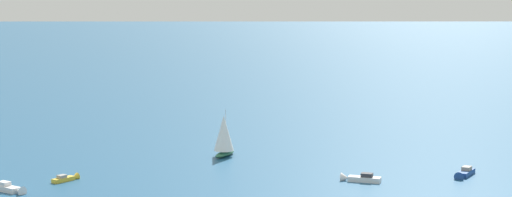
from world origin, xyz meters
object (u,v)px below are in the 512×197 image
at_px(sailboat_trailing, 224,135).
at_px(motorboat_outer_ring_d, 359,178).
at_px(motorboat_inshore, 464,173).
at_px(motorboat_far_port, 10,189).
at_px(motorboat_far_stbd, 67,178).

xyz_separation_m(sailboat_trailing, motorboat_outer_ring_d, (-16.61, 40.54, -4.86)).
xyz_separation_m(motorboat_inshore, motorboat_outer_ring_d, (25.24, -5.56, -0.00)).
bearing_deg(motorboat_inshore, motorboat_far_port, -15.57).
relative_size(motorboat_far_port, sailboat_trailing, 0.76).
xyz_separation_m(motorboat_far_port, motorboat_inshore, (-99.79, 27.81, -0.00)).
height_order(motorboat_far_stbd, sailboat_trailing, sailboat_trailing).
distance_m(motorboat_far_port, motorboat_inshore, 103.59).
xyz_separation_m(motorboat_far_stbd, motorboat_inshore, (-85.92, 33.98, 0.17)).
xyz_separation_m(motorboat_far_port, sailboat_trailing, (-57.93, -18.28, 4.86)).
distance_m(motorboat_far_stbd, motorboat_inshore, 92.39).
distance_m(sailboat_trailing, motorboat_outer_ring_d, 44.08).
relative_size(sailboat_trailing, motorboat_outer_ring_d, 1.46).
bearing_deg(motorboat_far_port, motorboat_outer_ring_d, 163.38).
bearing_deg(motorboat_far_port, motorboat_far_stbd, -156.02).
height_order(motorboat_inshore, sailboat_trailing, sailboat_trailing).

